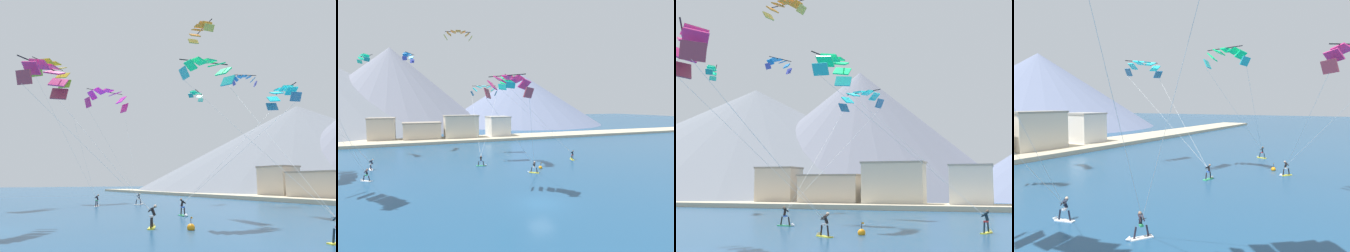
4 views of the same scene
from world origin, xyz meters
The scene contains 12 objects.
kitesurfer_near_lead centered at (4.45, 10.97, 0.52)m, with size 1.65×1.34×1.74m.
kitesurfer_near_trail centered at (-17.80, 14.80, 0.48)m, with size 1.67×1.30×1.70m.
kitesurfer_mid_center centered at (15.19, 16.74, 0.55)m, with size 0.95×1.77×1.81m.
kitesurfer_far_left centered at (-1.33, 17.64, 0.53)m, with size 1.78×0.70×1.77m.
kitesurfer_far_right centered at (-17.89, 21.27, 0.51)m, with size 0.80×1.79×1.72m.
parafoil_kite_mid_center centered at (3.00, 17.55, 13.66)m, with size 13.19×5.64×13.25m.
parafoil_kite_far_left centered at (2.17, 28.74, 12.87)m, with size 6.36×12.46×12.44m.
race_marker_buoy centered at (6.69, 12.77, 0.16)m, with size 0.56×0.56×1.02m.
shoreline_strip centered at (0.00, 48.60, 0.35)m, with size 180.00×10.00×0.70m, color #BCAD8E.
shore_building_harbour_front centered at (1.43, 49.93, 3.49)m, with size 9.51×4.51×6.96m.
shore_building_quay_west centered at (12.69, 51.15, 3.22)m, with size 6.22×6.88×6.42m.
mountain_peak_central_summit centered at (43.84, 105.74, 13.09)m, with size 81.94×81.94×26.18m.
Camera 4 is at (-33.17, 3.01, 8.12)m, focal length 35.00 mm.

